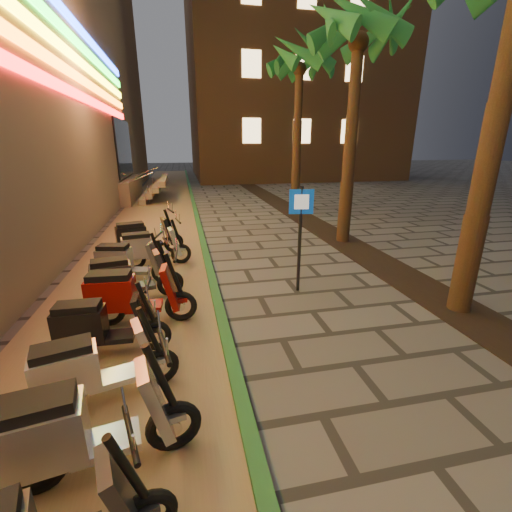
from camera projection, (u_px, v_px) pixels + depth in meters
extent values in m
plane|color=#474442|center=(323.00, 415.00, 4.00)|extent=(120.00, 120.00, 0.00)
cube|color=#8C7251|center=(153.00, 229.00, 12.77)|extent=(3.40, 60.00, 0.01)
cube|color=#25632B|center=(199.00, 226.00, 13.10)|extent=(0.18, 60.00, 0.10)
cube|color=black|center=(375.00, 260.00, 9.36)|extent=(1.20, 40.00, 0.02)
cube|color=black|center=(124.00, 148.00, 18.97)|extent=(0.08, 5.00, 3.00)
cube|color=gray|center=(90.00, 189.00, 19.25)|extent=(5.00, 6.00, 1.20)
cube|color=#FF1414|center=(30.00, 71.00, 7.29)|extent=(0.06, 26.00, 0.28)
cube|color=orange|center=(25.00, 42.00, 7.12)|extent=(0.06, 26.00, 0.28)
cube|color=yellow|center=(19.00, 11.00, 6.95)|extent=(0.06, 26.00, 0.28)
cube|color=gray|center=(147.00, 196.00, 19.98)|extent=(0.35, 5.00, 0.30)
cube|color=gray|center=(152.00, 191.00, 19.96)|extent=(0.35, 5.00, 0.30)
cube|color=gray|center=(158.00, 185.00, 19.94)|extent=(0.35, 5.00, 0.30)
cube|color=gray|center=(164.00, 180.00, 19.91)|extent=(0.35, 5.00, 0.30)
cylinder|color=silver|center=(133.00, 180.00, 17.70)|extent=(2.09, 0.06, 0.81)
cylinder|color=silver|center=(141.00, 174.00, 21.42)|extent=(2.09, 0.06, 0.81)
cube|color=brown|center=(287.00, 37.00, 31.64)|extent=(18.00, 16.00, 25.00)
cube|color=#FFD58C|center=(252.00, 131.00, 25.83)|extent=(1.40, 0.06, 1.80)
cube|color=#FFD58C|center=(302.00, 131.00, 26.62)|extent=(1.40, 0.06, 1.80)
cube|color=#FFD58C|center=(349.00, 132.00, 27.42)|extent=(1.40, 0.06, 1.80)
cube|color=#FFD58C|center=(252.00, 64.00, 24.43)|extent=(1.40, 0.06, 1.80)
cube|color=#FFD58C|center=(305.00, 66.00, 25.22)|extent=(1.40, 0.06, 1.80)
cube|color=#FFD58C|center=(354.00, 69.00, 26.02)|extent=(1.40, 0.06, 1.80)
cylinder|color=#472D19|center=(488.00, 163.00, 5.72)|extent=(0.40, 0.40, 5.45)
cylinder|color=#472D19|center=(350.00, 150.00, 10.33)|extent=(0.40, 0.40, 5.70)
sphere|color=#472D19|center=(359.00, 42.00, 9.45)|extent=(0.56, 0.56, 0.56)
cone|color=#1A541F|center=(389.00, 26.00, 9.48)|extent=(0.60, 1.93, 1.52)
cone|color=#1A541F|center=(372.00, 31.00, 9.97)|extent=(1.70, 1.86, 1.52)
cone|color=#1A541F|center=(350.00, 33.00, 10.15)|extent=(2.00, 0.93, 1.52)
cone|color=#1A541F|center=(333.00, 31.00, 9.93)|extent=(1.97, 1.48, 1.52)
cone|color=#1A541F|center=(327.00, 25.00, 9.42)|extent=(1.22, 2.02, 1.52)
cone|color=#1A541F|center=(336.00, 17.00, 8.86)|extent=(1.22, 2.02, 1.52)
cone|color=#1A541F|center=(359.00, 12.00, 8.50)|extent=(1.97, 1.48, 1.52)
cone|color=#1A541F|center=(383.00, 12.00, 8.52)|extent=(2.00, 0.93, 1.52)
cone|color=#1A541F|center=(395.00, 18.00, 8.91)|extent=(1.70, 1.86, 1.52)
cylinder|color=#472D19|center=(297.00, 145.00, 14.94)|extent=(0.40, 0.40, 5.95)
sphere|color=#472D19|center=(300.00, 69.00, 14.02)|extent=(0.56, 0.56, 0.56)
cone|color=#1A541F|center=(321.00, 58.00, 14.05)|extent=(0.60, 1.93, 1.52)
cone|color=#1A541F|center=(311.00, 61.00, 14.54)|extent=(1.70, 1.86, 1.52)
cone|color=#1A541F|center=(297.00, 62.00, 14.72)|extent=(2.00, 0.93, 1.52)
cone|color=#1A541F|center=(284.00, 60.00, 14.50)|extent=(1.97, 1.48, 1.52)
cone|color=#1A541F|center=(278.00, 57.00, 13.99)|extent=(1.22, 2.02, 1.52)
cone|color=#1A541F|center=(282.00, 54.00, 13.43)|extent=(1.22, 2.02, 1.52)
cone|color=#1A541F|center=(296.00, 51.00, 13.07)|extent=(1.97, 1.48, 1.52)
cone|color=#1A541F|center=(311.00, 51.00, 13.09)|extent=(2.00, 0.93, 1.52)
cone|color=#1A541F|center=(321.00, 54.00, 13.48)|extent=(1.70, 1.86, 1.52)
cylinder|color=black|center=(300.00, 240.00, 7.09)|extent=(0.07, 0.07, 2.24)
cube|color=#0B3F95|center=(301.00, 202.00, 6.82)|extent=(0.49, 0.10, 0.49)
cube|color=white|center=(302.00, 202.00, 6.79)|extent=(0.29, 0.06, 0.29)
cube|color=#2A2C2F|center=(121.00, 495.00, 2.48)|extent=(0.36, 0.45, 0.69)
cylinder|color=black|center=(128.00, 471.00, 2.45)|extent=(0.28, 0.14, 0.73)
cylinder|color=black|center=(130.00, 433.00, 2.38)|extent=(0.20, 0.56, 0.04)
cube|color=#2A2C2F|center=(144.00, 508.00, 2.61)|extent=(0.25, 0.19, 0.06)
torus|color=black|center=(33.00, 468.00, 3.03)|extent=(0.58, 0.22, 0.57)
cylinder|color=silver|center=(33.00, 468.00, 3.03)|extent=(0.17, 0.14, 0.15)
torus|color=black|center=(174.00, 426.00, 3.48)|extent=(0.58, 0.22, 0.57)
cylinder|color=silver|center=(174.00, 426.00, 3.48)|extent=(0.17, 0.14, 0.15)
cube|color=#B0B1B9|center=(107.00, 442.00, 3.24)|extent=(0.67, 0.48, 0.09)
cube|color=#B0B1B9|center=(38.00, 437.00, 2.96)|extent=(0.84, 0.56, 0.55)
cube|color=black|center=(30.00, 407.00, 2.86)|extent=(0.74, 0.47, 0.13)
cube|color=#B0B1B9|center=(155.00, 400.00, 3.31)|extent=(0.37, 0.49, 0.77)
cylinder|color=black|center=(161.00, 379.00, 3.27)|extent=(0.31, 0.13, 0.82)
cylinder|color=black|center=(164.00, 346.00, 3.18)|extent=(0.17, 0.64, 0.05)
cube|color=#B0B1B9|center=(173.00, 415.00, 3.44)|extent=(0.27, 0.20, 0.07)
torus|color=black|center=(63.00, 395.00, 3.96)|extent=(0.52, 0.23, 0.52)
cylinder|color=silver|center=(63.00, 395.00, 3.96)|extent=(0.16, 0.13, 0.14)
torus|color=black|center=(160.00, 367.00, 4.45)|extent=(0.52, 0.23, 0.52)
cylinder|color=silver|center=(160.00, 367.00, 4.45)|extent=(0.16, 0.13, 0.14)
cube|color=silver|center=(113.00, 378.00, 4.19)|extent=(0.62, 0.47, 0.08)
cube|color=silver|center=(66.00, 372.00, 3.90)|extent=(0.77, 0.55, 0.50)
cube|color=black|center=(62.00, 350.00, 3.82)|extent=(0.68, 0.47, 0.12)
cube|color=silver|center=(146.00, 347.00, 4.28)|extent=(0.36, 0.45, 0.70)
cylinder|color=black|center=(150.00, 332.00, 4.25)|extent=(0.28, 0.14, 0.73)
cylinder|color=black|center=(152.00, 308.00, 4.17)|extent=(0.20, 0.57, 0.04)
cube|color=silver|center=(159.00, 359.00, 4.41)|extent=(0.25, 0.19, 0.06)
torus|color=black|center=(78.00, 342.00, 5.01)|extent=(0.51, 0.11, 0.51)
cylinder|color=silver|center=(78.00, 342.00, 5.01)|extent=(0.14, 0.10, 0.14)
torus|color=black|center=(155.00, 335.00, 5.20)|extent=(0.51, 0.11, 0.51)
cylinder|color=silver|center=(155.00, 335.00, 5.20)|extent=(0.14, 0.10, 0.14)
cube|color=black|center=(116.00, 336.00, 5.09)|extent=(0.54, 0.35, 0.08)
cube|color=black|center=(80.00, 325.00, 4.94)|extent=(0.69, 0.39, 0.49)
cube|color=black|center=(77.00, 307.00, 4.85)|extent=(0.61, 0.33, 0.12)
cube|color=black|center=(143.00, 316.00, 5.07)|extent=(0.27, 0.40, 0.69)
cylinder|color=black|center=(147.00, 304.00, 5.02)|extent=(0.27, 0.08, 0.72)
cylinder|color=black|center=(148.00, 284.00, 4.94)|extent=(0.06, 0.57, 0.04)
cube|color=black|center=(154.00, 328.00, 5.16)|extent=(0.22, 0.14, 0.06)
torus|color=black|center=(108.00, 311.00, 5.89)|extent=(0.58, 0.14, 0.57)
cylinder|color=silver|center=(108.00, 311.00, 5.89)|extent=(0.16, 0.12, 0.15)
torus|color=black|center=(181.00, 306.00, 6.07)|extent=(0.58, 0.14, 0.57)
cylinder|color=silver|center=(181.00, 306.00, 6.07)|extent=(0.16, 0.12, 0.15)
cube|color=maroon|center=(144.00, 306.00, 5.96)|extent=(0.62, 0.41, 0.09)
cube|color=maroon|center=(111.00, 294.00, 5.81)|extent=(0.79, 0.46, 0.55)
cube|color=black|center=(109.00, 276.00, 5.71)|extent=(0.70, 0.39, 0.13)
cube|color=maroon|center=(171.00, 287.00, 5.93)|extent=(0.32, 0.46, 0.77)
cylinder|color=black|center=(174.00, 275.00, 5.87)|extent=(0.30, 0.10, 0.81)
cylinder|color=black|center=(176.00, 256.00, 5.77)|extent=(0.09, 0.64, 0.05)
cube|color=maroon|center=(180.00, 299.00, 6.03)|extent=(0.25, 0.17, 0.07)
torus|color=black|center=(109.00, 293.00, 6.63)|extent=(0.56, 0.21, 0.55)
cylinder|color=silver|center=(109.00, 293.00, 6.63)|extent=(0.17, 0.13, 0.15)
torus|color=black|center=(170.00, 283.00, 7.08)|extent=(0.56, 0.21, 0.55)
cylinder|color=silver|center=(170.00, 283.00, 7.08)|extent=(0.17, 0.13, 0.15)
cube|color=#292B2E|center=(140.00, 286.00, 6.84)|extent=(0.64, 0.47, 0.08)
cube|color=#292B2E|center=(111.00, 278.00, 6.57)|extent=(0.81, 0.54, 0.53)
cube|color=black|center=(109.00, 263.00, 6.47)|extent=(0.71, 0.46, 0.13)
cube|color=#292B2E|center=(162.00, 268.00, 6.91)|extent=(0.36, 0.47, 0.74)
cylinder|color=black|center=(165.00, 258.00, 6.87)|extent=(0.30, 0.13, 0.78)
cylinder|color=black|center=(166.00, 241.00, 6.79)|extent=(0.17, 0.61, 0.05)
cube|color=#292B2E|center=(170.00, 278.00, 7.04)|extent=(0.26, 0.19, 0.06)
torus|color=black|center=(113.00, 272.00, 7.72)|extent=(0.54, 0.21, 0.53)
cylinder|color=silver|center=(113.00, 272.00, 7.72)|extent=(0.16, 0.13, 0.14)
torus|color=black|center=(163.00, 272.00, 7.72)|extent=(0.54, 0.21, 0.53)
cylinder|color=silver|center=(163.00, 272.00, 7.72)|extent=(0.16, 0.13, 0.14)
cube|color=#9F9FA6|center=(137.00, 271.00, 7.71)|extent=(0.62, 0.46, 0.08)
cube|color=#9F9FA6|center=(115.00, 260.00, 7.63)|extent=(0.78, 0.53, 0.51)
cube|color=black|center=(113.00, 247.00, 7.54)|extent=(0.68, 0.45, 0.12)
cube|color=#9F9FA6|center=(155.00, 258.00, 7.62)|extent=(0.35, 0.45, 0.71)
cylinder|color=black|center=(158.00, 249.00, 7.55)|extent=(0.29, 0.13, 0.75)
cylinder|color=black|center=(159.00, 235.00, 7.45)|extent=(0.17, 0.59, 0.04)
cube|color=#9F9FA6|center=(162.00, 267.00, 7.69)|extent=(0.25, 0.19, 0.06)
torus|color=black|center=(135.00, 259.00, 8.59)|extent=(0.55, 0.20, 0.54)
cylinder|color=silver|center=(135.00, 259.00, 8.59)|extent=(0.16, 0.13, 0.14)
torus|color=black|center=(181.00, 254.00, 9.02)|extent=(0.55, 0.20, 0.54)
cylinder|color=silver|center=(181.00, 254.00, 9.02)|extent=(0.16, 0.13, 0.14)
cube|color=silver|center=(158.00, 255.00, 8.79)|extent=(0.63, 0.45, 0.08)
cube|color=silver|center=(137.00, 247.00, 8.53)|extent=(0.79, 0.52, 0.52)
cube|color=black|center=(136.00, 236.00, 8.44)|extent=(0.69, 0.45, 0.12)
cube|color=silver|center=(175.00, 241.00, 8.86)|extent=(0.35, 0.46, 0.73)
cylinder|color=black|center=(177.00, 233.00, 8.82)|extent=(0.29, 0.12, 0.77)
cylinder|color=black|center=(178.00, 221.00, 8.74)|extent=(0.16, 0.60, 0.05)
cube|color=silver|center=(181.00, 249.00, 8.98)|extent=(0.25, 0.19, 0.06)
torus|color=black|center=(129.00, 248.00, 9.43)|extent=(0.58, 0.26, 0.57)
cylinder|color=silver|center=(129.00, 248.00, 9.43)|extent=(0.18, 0.15, 0.15)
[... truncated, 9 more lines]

